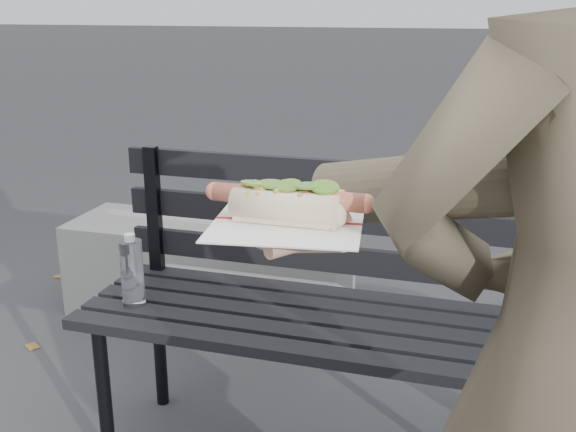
# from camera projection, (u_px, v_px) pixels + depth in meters

# --- Properties ---
(park_bench) EXTENTS (1.50, 0.44, 0.88)m
(park_bench) POSITION_uv_depth(u_px,v_px,m) (350.00, 295.00, 1.86)
(park_bench) COLOR black
(park_bench) RESTS_ON ground
(concrete_block) EXTENTS (1.20, 0.40, 0.40)m
(concrete_block) POSITION_uv_depth(u_px,v_px,m) (209.00, 271.00, 2.89)
(concrete_block) COLOR slate
(concrete_block) RESTS_ON ground
(held_hotdog) EXTENTS (0.62, 0.30, 0.20)m
(held_hotdog) POSITION_uv_depth(u_px,v_px,m) (443.00, 192.00, 0.85)
(held_hotdog) COLOR #4F4734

